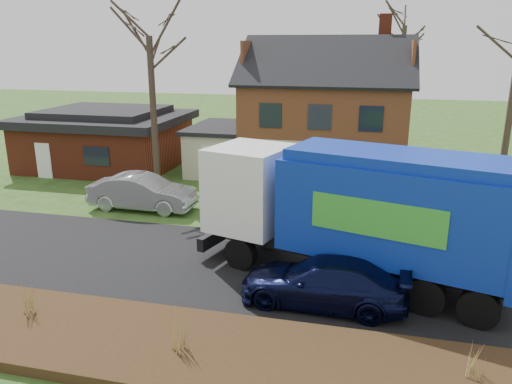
# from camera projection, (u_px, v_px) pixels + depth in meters

# --- Properties ---
(ground) EXTENTS (120.00, 120.00, 0.00)m
(ground) POSITION_uv_depth(u_px,v_px,m) (227.00, 266.00, 17.85)
(ground) COLOR #2C4416
(ground) RESTS_ON ground
(road) EXTENTS (80.00, 7.00, 0.02)m
(road) POSITION_uv_depth(u_px,v_px,m) (227.00, 266.00, 17.85)
(road) COLOR black
(road) RESTS_ON ground
(mulch_verge) EXTENTS (80.00, 3.50, 0.30)m
(mulch_verge) POSITION_uv_depth(u_px,v_px,m) (167.00, 347.00, 12.87)
(mulch_verge) COLOR black
(mulch_verge) RESTS_ON ground
(main_house) EXTENTS (12.95, 8.95, 9.26)m
(main_house) POSITION_uv_depth(u_px,v_px,m) (318.00, 108.00, 29.32)
(main_house) COLOR beige
(main_house) RESTS_ON ground
(ranch_house) EXTENTS (9.80, 8.20, 3.70)m
(ranch_house) POSITION_uv_depth(u_px,v_px,m) (106.00, 138.00, 32.14)
(ranch_house) COLOR maroon
(ranch_house) RESTS_ON ground
(garbage_truck) EXTENTS (10.84, 5.56, 4.49)m
(garbage_truck) POSITION_uv_depth(u_px,v_px,m) (360.00, 207.00, 16.14)
(garbage_truck) COLOR black
(garbage_truck) RESTS_ON ground
(silver_sedan) EXTENTS (5.11, 1.81, 1.68)m
(silver_sedan) POSITION_uv_depth(u_px,v_px,m) (142.00, 192.00, 23.80)
(silver_sedan) COLOR #9C9EA3
(silver_sedan) RESTS_ON ground
(navy_wagon) EXTENTS (5.15, 2.28, 1.47)m
(navy_wagon) POSITION_uv_depth(u_px,v_px,m) (323.00, 282.00, 15.09)
(navy_wagon) COLOR black
(navy_wagon) RESTS_ON ground
(tree_front_west) EXTENTS (3.76, 3.76, 11.16)m
(tree_front_west) POSITION_uv_depth(u_px,v_px,m) (148.00, 11.00, 24.68)
(tree_front_west) COLOR #3A2C22
(tree_front_west) RESTS_ON ground
(tree_back) EXTENTS (3.81, 3.81, 12.07)m
(tree_back) POSITION_uv_depth(u_px,v_px,m) (406.00, 8.00, 35.10)
(tree_back) COLOR #3B2F23
(tree_back) RESTS_ON ground
(grass_clump_west) EXTENTS (0.35, 0.29, 0.93)m
(grass_clump_west) POSITION_uv_depth(u_px,v_px,m) (28.00, 299.00, 14.03)
(grass_clump_west) COLOR #A18D47
(grass_clump_west) RESTS_ON mulch_verge
(grass_clump_mid) EXTENTS (0.39, 0.32, 1.09)m
(grass_clump_mid) POSITION_uv_depth(u_px,v_px,m) (180.00, 332.00, 12.26)
(grass_clump_mid) COLOR #A7844A
(grass_clump_mid) RESTS_ON mulch_verge
(grass_clump_east) EXTENTS (0.31, 0.26, 0.79)m
(grass_clump_east) POSITION_uv_depth(u_px,v_px,m) (475.00, 361.00, 11.39)
(grass_clump_east) COLOR #A88E4A
(grass_clump_east) RESTS_ON mulch_verge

